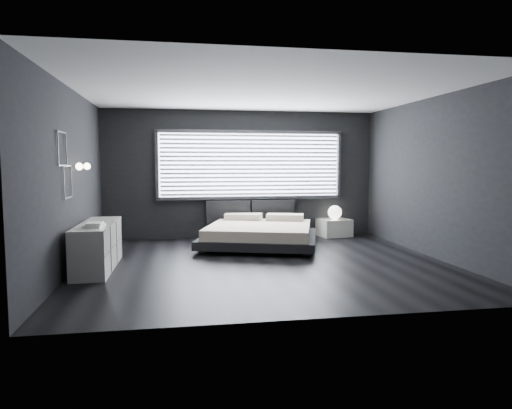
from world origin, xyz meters
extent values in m
plane|color=black|center=(0.00, 0.00, 0.00)|extent=(6.00, 6.00, 0.00)
plane|color=silver|center=(0.00, 0.00, 2.80)|extent=(6.00, 6.00, 0.00)
cube|color=black|center=(0.00, 2.75, 1.40)|extent=(6.00, 0.04, 2.80)
cube|color=black|center=(0.00, -2.75, 1.40)|extent=(6.00, 0.04, 2.80)
cube|color=black|center=(-3.00, 0.00, 1.40)|extent=(0.04, 5.50, 2.80)
cube|color=black|center=(3.00, 0.00, 1.40)|extent=(0.04, 5.50, 2.80)
cube|color=white|center=(0.20, 2.73, 1.61)|extent=(4.00, 0.02, 1.38)
cube|color=#47474C|center=(-1.84, 2.70, 1.61)|extent=(0.06, 0.08, 1.48)
cube|color=#47474C|center=(2.24, 2.70, 1.61)|extent=(0.06, 0.08, 1.48)
cube|color=#47474C|center=(0.20, 2.70, 2.34)|extent=(4.14, 0.08, 0.06)
cube|color=#47474C|center=(0.20, 2.70, 0.88)|extent=(4.14, 0.08, 0.06)
cube|color=silver|center=(0.20, 2.67, 1.61)|extent=(3.94, 0.03, 1.32)
cube|color=black|center=(-0.32, 2.64, 0.57)|extent=(0.96, 0.16, 0.52)
cube|color=black|center=(0.68, 2.64, 0.57)|extent=(0.96, 0.16, 0.52)
cylinder|color=silver|center=(-2.95, 0.05, 1.60)|extent=(0.10, 0.02, 0.02)
sphere|color=#FFE5B7|center=(-2.88, 0.05, 1.60)|extent=(0.11, 0.11, 0.11)
cylinder|color=silver|center=(-2.95, 0.65, 1.60)|extent=(0.10, 0.02, 0.02)
sphere|color=#FFE5B7|center=(-2.88, 0.65, 1.60)|extent=(0.11, 0.11, 0.11)
cube|color=#47474C|center=(-2.98, -0.55, 2.08)|extent=(0.01, 0.46, 0.02)
cube|color=#47474C|center=(-2.98, -0.55, 1.62)|extent=(0.01, 0.46, 0.02)
cube|color=#47474C|center=(-2.98, -0.32, 1.85)|extent=(0.01, 0.02, 0.46)
cube|color=#47474C|center=(-2.98, -0.78, 1.85)|extent=(0.01, 0.02, 0.46)
cube|color=#47474C|center=(-2.98, -0.30, 1.61)|extent=(0.01, 0.46, 0.02)
cube|color=#47474C|center=(-2.98, -0.30, 1.15)|extent=(0.01, 0.46, 0.02)
cube|color=#47474C|center=(-2.98, -0.07, 1.38)|extent=(0.01, 0.02, 0.46)
cube|color=#47474C|center=(-2.98, -0.53, 1.38)|extent=(0.01, 0.02, 0.46)
cube|color=black|center=(-0.97, 0.98, 0.04)|extent=(0.15, 0.15, 0.08)
cube|color=black|center=(0.83, 0.41, 0.04)|extent=(0.15, 0.15, 0.08)
cube|color=black|center=(-0.47, 2.60, 0.04)|extent=(0.15, 0.15, 0.08)
cube|color=black|center=(1.34, 2.03, 0.04)|extent=(0.15, 0.15, 0.08)
cube|color=black|center=(0.18, 1.51, 0.16)|extent=(2.72, 2.65, 0.16)
cube|color=beige|center=(0.18, 1.51, 0.34)|extent=(2.45, 2.45, 0.20)
cube|color=beige|center=(-0.01, 2.38, 0.50)|extent=(0.87, 0.63, 0.13)
cube|color=beige|center=(0.84, 2.11, 0.50)|extent=(0.87, 0.63, 0.13)
cube|color=silver|center=(2.08, 2.50, 0.20)|extent=(0.75, 0.66, 0.39)
sphere|color=white|center=(2.08, 2.47, 0.54)|extent=(0.31, 0.31, 0.31)
cube|color=silver|center=(-2.65, 0.06, 0.36)|extent=(0.52, 1.80, 0.72)
cube|color=#47474C|center=(-2.40, 0.06, 0.36)|extent=(0.03, 1.78, 0.70)
cube|color=white|center=(-2.62, -0.36, 0.74)|extent=(0.29, 0.36, 0.04)
cube|color=white|center=(-2.61, -0.38, 0.77)|extent=(0.22, 0.30, 0.03)
camera|label=1|loc=(-1.39, -7.29, 1.65)|focal=32.00mm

